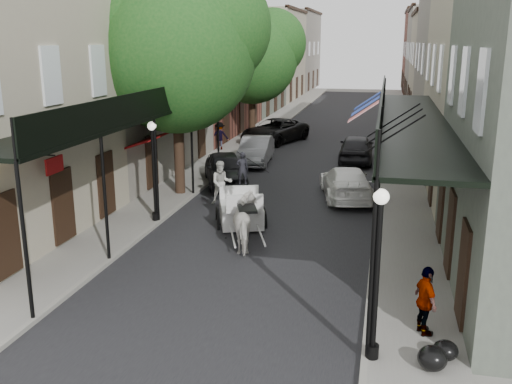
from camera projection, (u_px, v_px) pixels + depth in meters
The scene contains 24 objects.
ground at pixel (215, 303), 14.92m from camera, with size 140.00×140.00×0.00m, color gray.
road at pixel (312, 156), 33.76m from camera, with size 8.00×90.00×0.01m, color black.
sidewalk_left at pixel (231, 152), 34.82m from camera, with size 2.20×90.00×0.12m, color gray.
sidewalk_right at pixel (399, 159), 32.68m from camera, with size 2.20×90.00×0.12m, color gray.
building_row_left at pixel (219, 59), 43.68m from camera, with size 5.00×80.00×10.50m, color #A39B82.
building_row_right at pixel (454, 61), 40.00m from camera, with size 5.00×80.00×10.50m, color gray.
gallery_left at pixel (144, 112), 21.48m from camera, with size 2.20×18.05×4.88m.
gallery_right at pixel (406, 119), 19.43m from camera, with size 2.20×18.05×4.88m.
tree_near at pixel (186, 44), 23.74m from camera, with size 7.31×6.80×9.63m.
tree_far at pixel (258, 53), 37.11m from camera, with size 6.45×6.00×8.61m.
lamppost_right_near at pixel (377, 273), 11.63m from camera, with size 0.32×0.32×3.71m.
lamppost_left at pixel (154, 170), 20.92m from camera, with size 0.32×0.32×3.71m.
lamppost_right_far at pixel (385, 129), 30.48m from camera, with size 0.32×0.32×3.71m.
horse at pixel (248, 223), 18.65m from camera, with size 0.94×2.07×1.75m, color silver.
carriage at pixel (240, 193), 21.20m from camera, with size 2.36×2.92×2.93m.
pedestrian_walking at pixel (221, 183), 23.71m from camera, with size 0.89×0.70×1.84m, color beige.
pedestrian_sidewalk_left at pixel (220, 136), 35.11m from camera, with size 1.09×0.63×1.69m, color gray.
pedestrian_sidewalk_right at pixel (426, 301), 12.90m from camera, with size 0.96×0.40×1.64m, color gray.
car_left_near at pixel (225, 169), 26.96m from camera, with size 1.79×4.46×1.52m, color black.
car_left_mid at pixel (256, 150), 31.66m from camera, with size 1.57×4.50×1.48m, color gray.
car_left_far at pixel (275, 131), 38.23m from camera, with size 2.61×5.66×1.57m, color black.
car_right_near at pixel (346, 183), 24.63m from camera, with size 1.95×4.79×1.39m, color white.
car_right_far at pixel (356, 148), 32.07m from camera, with size 1.85×4.59×1.56m, color black.
trash_bags at pixel (437, 355), 11.76m from camera, with size 0.87×1.02×0.51m.
Camera 1 is at (4.09, -13.09, 6.64)m, focal length 40.00 mm.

